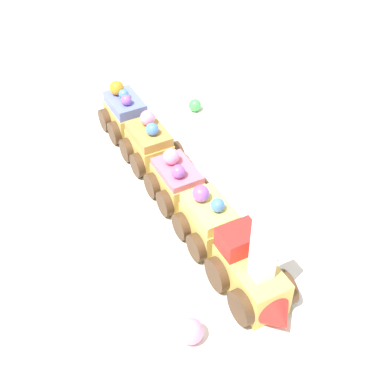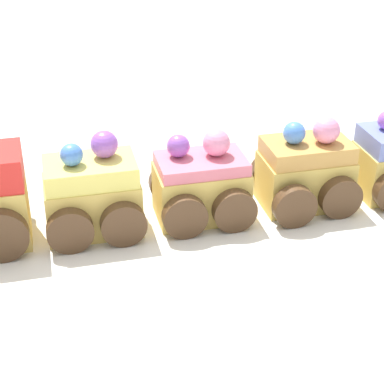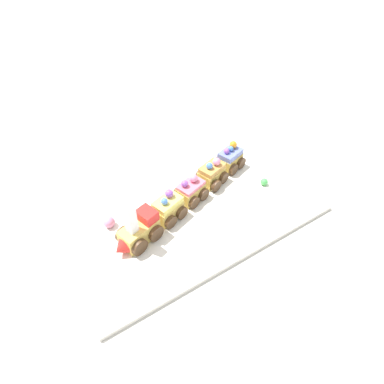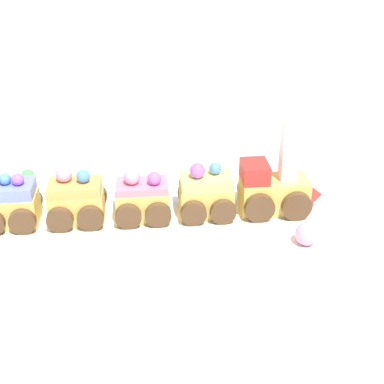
# 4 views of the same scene
# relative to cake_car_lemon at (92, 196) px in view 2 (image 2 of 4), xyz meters

# --- Properties ---
(ground_plane) EXTENTS (10.00, 10.00, 0.00)m
(ground_plane) POSITION_rel_cake_car_lemon_xyz_m (-0.06, -0.01, -0.04)
(ground_plane) COLOR beige
(display_board) EXTENTS (0.61, 0.41, 0.01)m
(display_board) POSITION_rel_cake_car_lemon_xyz_m (-0.06, -0.01, -0.03)
(display_board) COLOR white
(display_board) RESTS_ON ground_plane
(cake_car_lemon) EXTENTS (0.09, 0.08, 0.08)m
(cake_car_lemon) POSITION_rel_cake_car_lemon_xyz_m (0.00, 0.00, 0.00)
(cake_car_lemon) COLOR #E0BC56
(cake_car_lemon) RESTS_ON display_board
(cake_car_strawberry) EXTENTS (0.09, 0.08, 0.07)m
(cake_car_strawberry) POSITION_rel_cake_car_lemon_xyz_m (-0.08, -0.03, -0.00)
(cake_car_strawberry) COLOR #E0BC56
(cake_car_strawberry) RESTS_ON display_board
(cake_car_caramel) EXTENTS (0.09, 0.08, 0.08)m
(cake_car_caramel) POSITION_rel_cake_car_lemon_xyz_m (-0.16, -0.05, -0.00)
(cake_car_caramel) COLOR #E0BC56
(cake_car_caramel) RESTS_ON display_board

